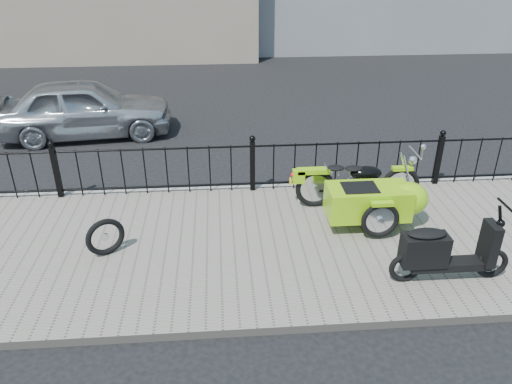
{
  "coord_description": "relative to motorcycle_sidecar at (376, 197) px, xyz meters",
  "views": [
    {
      "loc": [
        -0.59,
        -6.99,
        4.38
      ],
      "look_at": [
        -0.04,
        -0.1,
        0.79
      ],
      "focal_mm": 35.0,
      "sensor_mm": 36.0,
      "label": 1
    }
  ],
  "objects": [
    {
      "name": "ground",
      "position": [
        -1.91,
        0.03,
        -0.59
      ],
      "size": [
        120.0,
        120.0,
        0.0
      ],
      "primitive_type": "plane",
      "color": "black",
      "rests_on": "ground"
    },
    {
      "name": "scooter",
      "position": [
        0.46,
        -1.59,
        -0.03
      ],
      "size": [
        1.68,
        0.49,
        1.14
      ],
      "color": "black",
      "rests_on": "sidewalk"
    },
    {
      "name": "spare_tire",
      "position": [
        -4.22,
        -0.61,
        -0.18
      ],
      "size": [
        0.55,
        0.38,
        0.59
      ],
      "primitive_type": "torus",
      "rotation": [
        1.57,
        0.0,
        0.54
      ],
      "color": "black",
      "rests_on": "sidewalk"
    },
    {
      "name": "sidewalk",
      "position": [
        -1.91,
        -0.47,
        -0.53
      ],
      "size": [
        30.0,
        3.8,
        0.12
      ],
      "primitive_type": "cube",
      "color": "gray",
      "rests_on": "ground"
    },
    {
      "name": "iron_fence",
      "position": [
        -1.91,
        1.33,
        -0.01
      ],
      "size": [
        14.11,
        0.11,
        1.08
      ],
      "color": "black",
      "rests_on": "sidewalk"
    },
    {
      "name": "sedan_car",
      "position": [
        -5.67,
        4.77,
        0.1
      ],
      "size": [
        4.2,
        2.06,
        1.38
      ],
      "primitive_type": "imported",
      "rotation": [
        0.0,
        0.0,
        1.68
      ],
      "color": "#B2B5B9",
      "rests_on": "ground"
    },
    {
      "name": "motorcycle_sidecar",
      "position": [
        0.0,
        0.0,
        0.0
      ],
      "size": [
        2.28,
        1.48,
        0.98
      ],
      "color": "black",
      "rests_on": "sidewalk"
    },
    {
      "name": "curb",
      "position": [
        -1.91,
        1.47,
        -0.53
      ],
      "size": [
        30.0,
        0.1,
        0.12
      ],
      "primitive_type": "cube",
      "color": "gray",
      "rests_on": "ground"
    }
  ]
}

